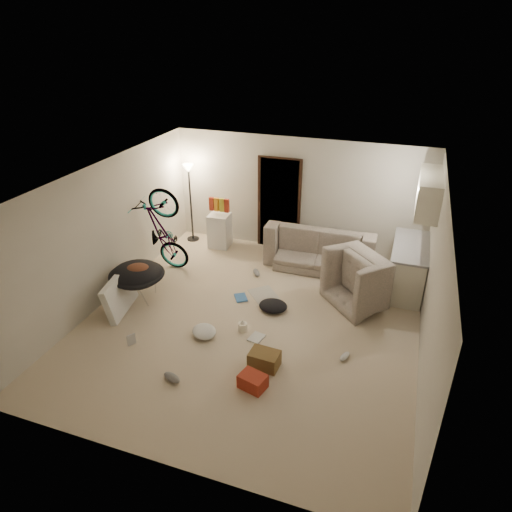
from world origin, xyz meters
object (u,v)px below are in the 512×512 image
(armchair, at_px, (372,283))
(tv_box, at_px, (120,295))
(drink_case_a, at_px, (264,359))
(juicer, at_px, (243,326))
(kitchen_counter, at_px, (408,268))
(mini_fridge, at_px, (220,230))
(floor_lamp, at_px, (190,186))
(drink_case_b, at_px, (253,381))
(bicycle, at_px, (164,248))
(saucer_chair, at_px, (137,279))
(sofa, at_px, (320,250))

(armchair, xyz_separation_m, tv_box, (-4.15, -1.78, -0.05))
(drink_case_a, distance_m, juicer, 0.93)
(kitchen_counter, distance_m, tv_box, 5.32)
(drink_case_a, xyz_separation_m, juicer, (-0.61, 0.70, -0.04))
(mini_fridge, bearing_deg, floor_lamp, 169.33)
(kitchen_counter, height_order, drink_case_a, kitchen_counter)
(tv_box, height_order, drink_case_b, tv_box)
(bicycle, xyz_separation_m, saucer_chair, (0.10, -1.16, -0.07))
(floor_lamp, relative_size, bicycle, 0.97)
(floor_lamp, height_order, saucer_chair, floor_lamp)
(floor_lamp, xyz_separation_m, mini_fridge, (0.74, -0.10, -0.92))
(bicycle, relative_size, saucer_chair, 1.85)
(sofa, height_order, juicer, sofa)
(bicycle, relative_size, tv_box, 1.90)
(kitchen_counter, bearing_deg, sofa, 165.67)
(sofa, distance_m, saucer_chair, 3.77)
(kitchen_counter, xyz_separation_m, sofa, (-1.76, 0.45, -0.11))
(kitchen_counter, relative_size, bicycle, 0.81)
(kitchen_counter, xyz_separation_m, tv_box, (-4.73, -2.43, -0.12))
(drink_case_a, bearing_deg, floor_lamp, 132.73)
(sofa, relative_size, drink_case_b, 6.07)
(juicer, bearing_deg, bicycle, 147.07)
(drink_case_a, bearing_deg, bicycle, 146.58)
(saucer_chair, bearing_deg, armchair, 18.42)
(kitchen_counter, relative_size, mini_fridge, 1.95)
(mini_fridge, distance_m, saucer_chair, 2.60)
(saucer_chair, distance_m, juicer, 2.20)
(sofa, xyz_separation_m, bicycle, (-2.97, -1.29, 0.16))
(saucer_chair, bearing_deg, kitchen_counter, 23.32)
(mini_fridge, bearing_deg, sofa, -5.41)
(sofa, relative_size, juicer, 10.19)
(floor_lamp, distance_m, kitchen_counter, 4.95)
(mini_fridge, distance_m, drink_case_a, 4.20)
(drink_case_a, relative_size, juicer, 2.00)
(floor_lamp, xyz_separation_m, drink_case_a, (2.97, -3.65, -1.18))
(drink_case_a, bearing_deg, kitchen_counter, 61.86)
(armchair, xyz_separation_m, drink_case_b, (-1.29, -2.83, -0.27))
(drink_case_a, distance_m, drink_case_b, 0.47)
(floor_lamp, xyz_separation_m, armchair, (4.25, -1.30, -0.93))
(sofa, relative_size, drink_case_a, 5.11)
(saucer_chair, xyz_separation_m, drink_case_b, (2.75, -1.48, -0.32))
(floor_lamp, distance_m, armchair, 4.54)
(sofa, height_order, bicycle, bicycle)
(armchair, distance_m, juicer, 2.52)
(tv_box, bearing_deg, juicer, -7.36)
(armchair, bearing_deg, drink_case_b, 111.60)
(kitchen_counter, height_order, saucer_chair, kitchen_counter)
(saucer_chair, xyz_separation_m, drink_case_a, (2.77, -1.01, -0.30))
(bicycle, distance_m, saucer_chair, 1.16)
(kitchen_counter, relative_size, juicer, 6.84)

